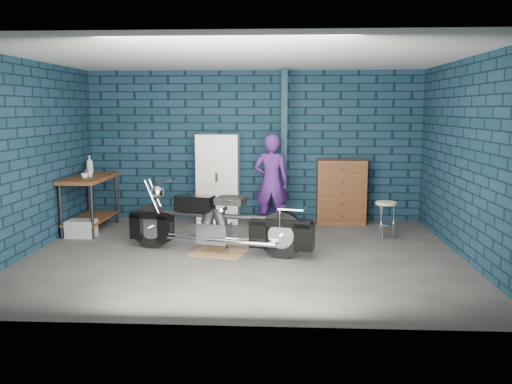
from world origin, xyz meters
TOP-DOWN VIEW (x-y plane):
  - ground at (0.00, 0.00)m, footprint 6.00×6.00m
  - room_walls at (0.00, 0.55)m, footprint 6.02×5.01m
  - support_post at (0.55, 1.95)m, footprint 0.10×0.10m
  - workbench at (-2.68, 1.43)m, footprint 0.60×1.40m
  - drip_mat at (-0.36, 0.08)m, footprint 0.85×0.72m
  - motorcycle at (-0.36, 0.08)m, footprint 2.39×1.14m
  - person at (0.34, 1.67)m, footprint 0.61×0.42m
  - storage_bin at (-2.66, 0.93)m, footprint 0.44×0.31m
  - locker at (-0.62, 2.23)m, footprint 0.74×0.53m
  - tool_chest at (1.57, 2.23)m, footprint 0.85×0.47m
  - shop_stool at (2.15, 1.08)m, footprint 0.37×0.37m
  - cup_a at (-2.66, 1.17)m, footprint 0.13×0.13m
  - cup_b at (-2.63, 1.35)m, footprint 0.11×0.11m
  - mug_purple at (-2.73, 1.44)m, footprint 0.09×0.09m
  - bottle at (-2.81, 1.84)m, footprint 0.13×0.13m

SIDE VIEW (x-z plane):
  - ground at x=0.00m, z-range 0.00..0.00m
  - drip_mat at x=-0.36m, z-range 0.00..0.01m
  - storage_bin at x=-2.66m, z-range 0.00..0.27m
  - shop_stool at x=2.15m, z-range 0.00..0.59m
  - workbench at x=-2.68m, z-range 0.00..0.91m
  - motorcycle at x=-0.36m, z-range 0.00..1.02m
  - tool_chest at x=1.57m, z-range 0.00..1.13m
  - locker at x=-0.62m, z-range 0.00..1.58m
  - person at x=0.34m, z-range 0.00..1.61m
  - cup_b at x=-2.63m, z-range 0.91..0.99m
  - cup_a at x=-2.66m, z-range 0.91..1.00m
  - mug_purple at x=-2.73m, z-range 0.91..1.02m
  - bottle at x=-2.81m, z-range 0.91..1.22m
  - support_post at x=0.55m, z-range 0.00..2.70m
  - room_walls at x=0.00m, z-range 0.55..3.26m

